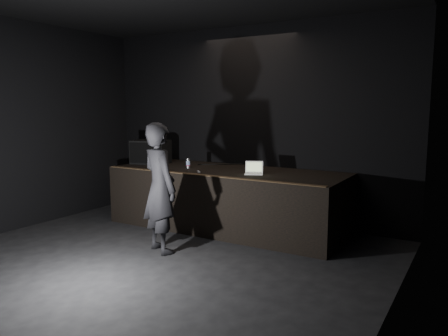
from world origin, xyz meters
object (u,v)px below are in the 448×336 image
stage_riser (227,199)px  laptop (254,171)px  person (160,188)px  beer_can (188,163)px  stage_monitor (151,152)px

stage_riser → laptop: size_ratio=11.03×
stage_riser → person: 1.64m
beer_can → person: size_ratio=0.09×
stage_riser → beer_can: size_ratio=23.10×
stage_riser → stage_monitor: (-1.67, -0.01, 0.72)m
stage_monitor → stage_riser: bearing=-13.4°
stage_riser → laptop: bearing=-14.9°
stage_riser → beer_can: beer_can is taller
stage_riser → person: size_ratio=2.16×
stage_riser → person: person is taller
laptop → beer_can: laptop is taller
stage_riser → stage_monitor: 1.82m
stage_riser → stage_monitor: size_ratio=5.32×
laptop → person: bearing=-142.2°
stage_riser → laptop: (0.59, -0.16, 0.55)m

